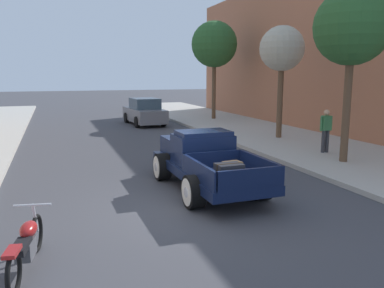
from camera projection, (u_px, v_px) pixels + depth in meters
ground_plane at (192, 208)px, 9.35m from camera, size 140.00×140.00×0.00m
hotrod_truck_navy at (204, 160)px, 10.97m from camera, size 2.24×4.96×1.58m
motorcycle_parked at (26, 244)px, 6.29m from camera, size 0.67×2.10×0.93m
car_background_grey at (144, 112)px, 24.64m from camera, size 2.08×4.40×1.65m
pedestrian_sidewalk_right at (326, 128)px, 15.02m from camera, size 0.53×0.22×1.65m
street_tree_nearest at (352, 28)px, 12.86m from camera, size 2.51×2.51×5.75m
street_tree_second at (282, 50)px, 18.11m from camera, size 2.06×2.06×5.17m
street_tree_third at (214, 45)px, 25.95m from camera, size 3.02×3.02×6.42m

